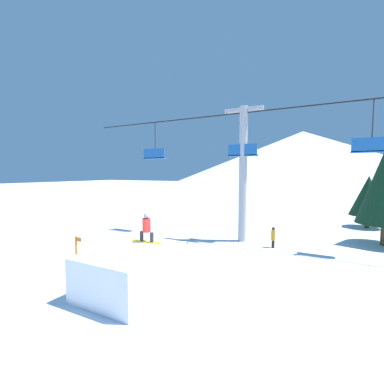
{
  "coord_description": "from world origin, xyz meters",
  "views": [
    {
      "loc": [
        5.43,
        -7.05,
        4.36
      ],
      "look_at": [
        -0.69,
        5.01,
        3.34
      ],
      "focal_mm": 24.0,
      "sensor_mm": 36.0,
      "label": 1
    }
  ],
  "objects_px": {
    "snowboarder": "(147,228)",
    "trail_marker": "(77,249)",
    "snow_ramp": "(133,270)",
    "distant_skier": "(273,236)"
  },
  "relations": [
    {
      "from": "snowboarder",
      "to": "trail_marker",
      "type": "relative_size",
      "value": 1.11
    },
    {
      "from": "snow_ramp",
      "to": "distant_skier",
      "type": "bearing_deg",
      "value": 64.99
    },
    {
      "from": "snowboarder",
      "to": "distant_skier",
      "type": "height_order",
      "value": "snowboarder"
    },
    {
      "from": "trail_marker",
      "to": "distant_skier",
      "type": "bearing_deg",
      "value": 40.52
    },
    {
      "from": "snowboarder",
      "to": "distant_skier",
      "type": "bearing_deg",
      "value": 60.78
    },
    {
      "from": "snow_ramp",
      "to": "snowboarder",
      "type": "xyz_separation_m",
      "value": [
        -0.15,
        1.04,
        1.36
      ]
    },
    {
      "from": "snow_ramp",
      "to": "snowboarder",
      "type": "relative_size",
      "value": 2.51
    },
    {
      "from": "snowboarder",
      "to": "distant_skier",
      "type": "relative_size",
      "value": 1.17
    },
    {
      "from": "trail_marker",
      "to": "distant_skier",
      "type": "height_order",
      "value": "trail_marker"
    },
    {
      "from": "snow_ramp",
      "to": "trail_marker",
      "type": "bearing_deg",
      "value": 166.46
    }
  ]
}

